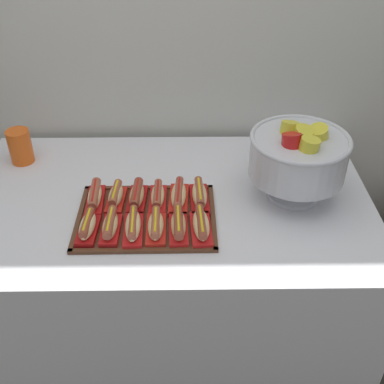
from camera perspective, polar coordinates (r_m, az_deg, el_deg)
The scene contains 18 objects.
ground_plane at distance 2.34m, azimuth -2.32°, elevation -16.33°, with size 10.00×10.00×0.00m, color #38332D.
back_wall at distance 2.04m, azimuth -2.92°, elevation 20.40°, with size 6.00×0.10×2.60m, color beige.
buffet_table at distance 2.03m, azimuth -2.60°, elevation -9.17°, with size 1.50×0.91×0.78m.
serving_tray at distance 1.69m, azimuth -5.41°, elevation -3.00°, with size 0.48×0.36×0.01m.
hot_dog_0 at distance 1.63m, azimuth -12.23°, elevation -4.00°, with size 0.07×0.15×0.06m.
hot_dog_1 at distance 1.62m, azimuth -9.63°, elevation -3.98°, with size 0.06×0.16×0.06m.
hot_dog_2 at distance 1.61m, azimuth -6.97°, elevation -4.02°, with size 0.07×0.18×0.06m.
hot_dog_3 at distance 1.60m, azimuth -4.30°, elevation -4.03°, with size 0.07×0.16×0.06m.
hot_dog_4 at distance 1.60m, azimuth -1.62°, elevation -3.94°, with size 0.07×0.17×0.06m.
hot_dog_5 at distance 1.60m, azimuth 1.08°, elevation -3.95°, with size 0.08×0.18×0.06m.
hot_dog_6 at distance 1.76m, azimuth -11.41°, elevation -0.55°, with size 0.07×0.18×0.06m.
hot_dog_7 at distance 1.75m, azimuth -8.99°, elevation -0.51°, with size 0.07×0.16×0.06m.
hot_dog_8 at distance 1.74m, azimuth -6.54°, elevation -0.49°, with size 0.07×0.17×0.06m.
hot_dog_9 at distance 1.73m, azimuth -4.07°, elevation -0.55°, with size 0.06×0.17×0.06m.
hot_dog_10 at distance 1.73m, azimuth -1.59°, elevation -0.49°, with size 0.07×0.18×0.06m.
hot_dog_11 at distance 1.73m, azimuth 0.89°, elevation -0.41°, with size 0.07×0.18×0.06m.
punch_bowl at distance 1.73m, azimuth 12.46°, elevation 4.23°, with size 0.35×0.35×0.29m.
cup_stack at distance 2.07m, azimuth -19.63°, elevation 5.10°, with size 0.09×0.09×0.14m.
Camera 1 is at (0.07, -1.43, 1.85)m, focal length 45.15 mm.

